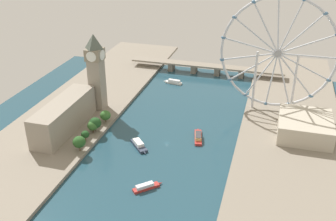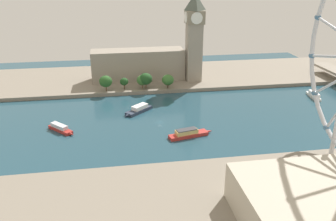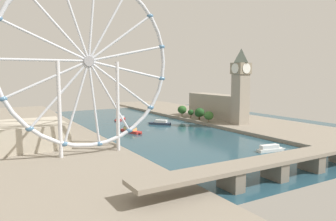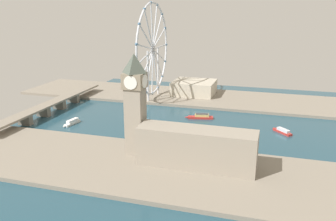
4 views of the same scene
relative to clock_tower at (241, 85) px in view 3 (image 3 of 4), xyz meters
name	(u,v)px [view 3 (image 3 of 4)]	position (x,y,z in m)	size (l,w,h in m)	color
ground_plane	(148,128)	(83.27, -42.15, -42.66)	(377.28, 377.28, 0.00)	#234756
riverbank_left	(227,119)	(-20.37, -42.15, -41.16)	(90.00, 520.00, 3.00)	gray
riverbank_right	(37,137)	(186.91, -42.15, -41.16)	(90.00, 520.00, 3.00)	gray
clock_tower	(241,85)	(0.00, 0.00, 0.00)	(16.18, 16.18, 76.00)	gray
parliament_block	(217,106)	(-10.24, -49.35, -25.96)	(22.00, 82.70, 27.40)	gray
tree_row_embankment	(196,112)	(17.95, -51.46, -31.94)	(12.87, 62.49, 13.33)	#513823
ferris_wheel	(89,62)	(166.73, 43.68, 18.25)	(109.59, 3.20, 112.79)	silver
riverside_hall	(30,134)	(197.26, -0.02, -31.31)	(45.47, 51.25, 16.69)	#BCB29E
river_bridge	(294,159)	(83.27, 131.28, -34.32)	(189.28, 14.99, 11.29)	gray
tour_boat_0	(120,119)	(86.76, -107.83, -40.81)	(19.28, 18.45, 4.42)	#B22D28
tour_boat_1	(270,149)	(53.46, 88.67, -40.63)	(23.66, 7.79, 4.77)	white
tour_boat_2	(160,123)	(62.22, -55.00, -40.65)	(21.17, 22.55, 5.03)	#2D384C
tour_boat_3	(131,130)	(107.93, -27.56, -40.57)	(11.44, 29.76, 5.29)	#B22D28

